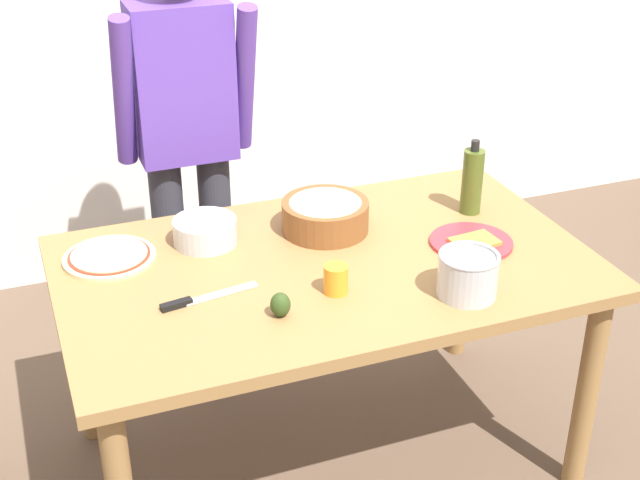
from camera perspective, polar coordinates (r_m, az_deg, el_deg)
ground at (r=3.12m, az=0.34°, el=-13.70°), size 8.00×8.00×0.00m
dining_table at (r=2.72m, az=0.37°, el=-3.09°), size 1.60×0.96×0.76m
person_cook at (r=3.20m, az=-8.61°, el=6.86°), size 0.49×0.25×1.62m
pizza_raw_on_board at (r=2.76m, az=-13.41°, el=-1.05°), size 0.28×0.28×0.02m
plate_with_slice at (r=2.81m, az=9.74°, el=-0.13°), size 0.26×0.26×0.02m
popcorn_bowl at (r=2.83m, az=0.34°, el=1.75°), size 0.28×0.28×0.11m
mixing_bowl_steel at (r=2.79m, az=-7.40°, el=0.56°), size 0.20×0.20×0.08m
olive_oil_bottle at (r=2.98m, az=9.77°, el=3.78°), size 0.07×0.07×0.26m
steel_pot at (r=2.51m, az=9.50°, el=-2.18°), size 0.17×0.17×0.13m
cup_orange at (r=2.50m, az=1.03°, el=-2.54°), size 0.07×0.07×0.08m
chef_knife at (r=2.50m, az=-7.88°, el=-3.80°), size 0.29×0.07×0.02m
avocado at (r=2.40m, az=-2.57°, el=-4.18°), size 0.06×0.06×0.07m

